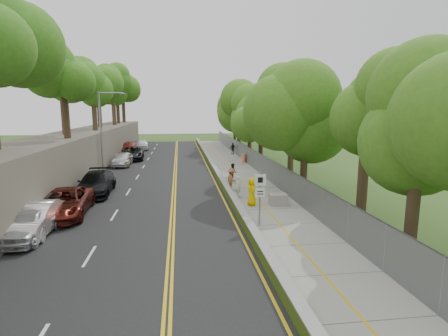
% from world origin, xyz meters
% --- Properties ---
extents(ground, '(140.00, 140.00, 0.00)m').
position_xyz_m(ground, '(0.00, 0.00, 0.00)').
color(ground, '#33511E').
rests_on(ground, ground).
extents(road, '(11.20, 66.00, 0.04)m').
position_xyz_m(road, '(-5.40, 15.00, 0.02)').
color(road, black).
rests_on(road, ground).
extents(sidewalk, '(4.20, 66.00, 0.05)m').
position_xyz_m(sidewalk, '(2.55, 15.00, 0.03)').
color(sidewalk, gray).
rests_on(sidewalk, ground).
extents(jersey_barrier, '(0.42, 66.00, 0.60)m').
position_xyz_m(jersey_barrier, '(0.25, 15.00, 0.30)').
color(jersey_barrier, '#8ED522').
rests_on(jersey_barrier, ground).
extents(rock_embankment, '(5.00, 66.00, 4.00)m').
position_xyz_m(rock_embankment, '(-13.50, 15.00, 2.00)').
color(rock_embankment, '#595147').
rests_on(rock_embankment, ground).
extents(chainlink_fence, '(0.04, 66.00, 2.00)m').
position_xyz_m(chainlink_fence, '(4.65, 15.00, 1.00)').
color(chainlink_fence, slate).
rests_on(chainlink_fence, ground).
extents(trees_embankment, '(6.40, 66.00, 13.00)m').
position_xyz_m(trees_embankment, '(-13.00, 15.00, 10.50)').
color(trees_embankment, '#42821F').
rests_on(trees_embankment, rock_embankment).
extents(trees_fenceside, '(7.00, 66.00, 14.00)m').
position_xyz_m(trees_fenceside, '(7.00, 15.00, 7.00)').
color(trees_fenceside, '#4B8321').
rests_on(trees_fenceside, ground).
extents(streetlight, '(2.52, 0.22, 8.00)m').
position_xyz_m(streetlight, '(-10.46, 14.00, 4.64)').
color(streetlight, gray).
rests_on(streetlight, ground).
extents(signpost, '(0.62, 0.09, 3.10)m').
position_xyz_m(signpost, '(1.05, -3.02, 1.96)').
color(signpost, gray).
rests_on(signpost, sidewalk).
extents(construction_barrel, '(0.61, 0.61, 1.00)m').
position_xyz_m(construction_barrel, '(4.30, 19.56, 0.55)').
color(construction_barrel, '#FC3100').
rests_on(construction_barrel, sidewalk).
extents(concrete_block, '(1.20, 0.93, 0.76)m').
position_xyz_m(concrete_block, '(3.20, 0.85, 0.43)').
color(concrete_block, gray).
rests_on(concrete_block, sidewalk).
extents(car_0, '(1.97, 4.52, 1.52)m').
position_xyz_m(car_0, '(-10.60, -3.42, 0.80)').
color(car_0, silver).
rests_on(car_0, road).
extents(car_1, '(1.79, 4.80, 1.57)m').
position_xyz_m(car_1, '(-10.60, -2.76, 0.82)').
color(car_1, white).
rests_on(car_1, road).
extents(car_2, '(2.97, 5.88, 1.59)m').
position_xyz_m(car_2, '(-10.08, 0.21, 0.84)').
color(car_2, '#5C1A14').
rests_on(car_2, road).
extents(car_3, '(2.46, 5.75, 1.65)m').
position_xyz_m(car_3, '(-9.46, 5.55, 0.87)').
color(car_3, black).
rests_on(car_3, road).
extents(car_4, '(2.04, 4.61, 1.54)m').
position_xyz_m(car_4, '(-9.61, 18.97, 0.81)').
color(car_4, '#C5B087').
rests_on(car_4, road).
extents(car_5, '(1.76, 4.34, 1.40)m').
position_xyz_m(car_5, '(-9.55, 18.65, 0.74)').
color(car_5, '#A3A4A9').
rests_on(car_5, road).
extents(car_6, '(3.15, 6.11, 1.65)m').
position_xyz_m(car_6, '(-9.12, 23.61, 0.86)').
color(car_6, black).
rests_on(car_6, road).
extents(car_7, '(2.32, 5.49, 1.58)m').
position_xyz_m(car_7, '(-10.45, 29.41, 0.83)').
color(car_7, '#9C3428').
rests_on(car_7, road).
extents(car_8, '(2.25, 4.80, 1.59)m').
position_xyz_m(car_8, '(-9.00, 34.61, 0.83)').
color(car_8, silver).
rests_on(car_8, road).
extents(painter_0, '(0.64, 0.94, 1.87)m').
position_xyz_m(painter_0, '(1.45, 1.00, 0.98)').
color(painter_0, '#F1C000').
rests_on(painter_0, sidewalk).
extents(painter_1, '(0.48, 0.63, 1.54)m').
position_xyz_m(painter_1, '(0.97, 3.36, 0.82)').
color(painter_1, silver).
rests_on(painter_1, sidewalk).
extents(painter_2, '(0.78, 0.89, 1.54)m').
position_xyz_m(painter_2, '(1.45, 9.25, 0.82)').
color(painter_2, black).
rests_on(painter_2, sidewalk).
extents(painter_3, '(0.99, 1.29, 1.77)m').
position_xyz_m(painter_3, '(0.75, 5.37, 0.93)').
color(painter_3, '#9D623A').
rests_on(painter_3, sidewalk).
extents(person_far, '(1.01, 0.61, 1.61)m').
position_xyz_m(person_far, '(4.20, 27.08, 0.86)').
color(person_far, black).
rests_on(person_far, sidewalk).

